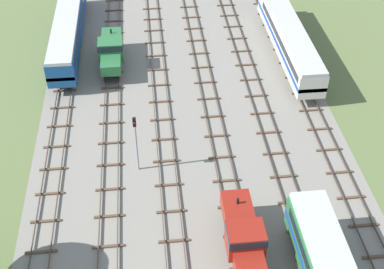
{
  "coord_description": "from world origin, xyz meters",
  "views": [
    {
      "loc": [
        -3.7,
        18.38,
        31.89
      ],
      "look_at": [
        0.0,
        54.27,
        1.5
      ],
      "focal_mm": 48.6,
      "sensor_mm": 36.0,
      "label": 1
    }
  ],
  "objects_px": {
    "passenger_coach_far_left_farther": "(68,24)",
    "signal_post_near": "(136,137)",
    "shunter_loco_centre_mid": "(244,237)",
    "diesel_railcar_right_midfar": "(289,37)",
    "shunter_loco_left_far": "(111,50)"
  },
  "relations": [
    {
      "from": "shunter_loco_centre_mid",
      "to": "diesel_railcar_right_midfar",
      "type": "bearing_deg",
      "value": 69.76
    },
    {
      "from": "diesel_railcar_right_midfar",
      "to": "passenger_coach_far_left_farther",
      "type": "xyz_separation_m",
      "value": [
        -24.99,
        5.58,
        0.02
      ]
    },
    {
      "from": "shunter_loco_centre_mid",
      "to": "passenger_coach_far_left_farther",
      "type": "height_order",
      "value": "passenger_coach_far_left_farther"
    },
    {
      "from": "diesel_railcar_right_midfar",
      "to": "shunter_loco_centre_mid",
      "type": "bearing_deg",
      "value": -110.24
    },
    {
      "from": "passenger_coach_far_left_farther",
      "to": "shunter_loco_centre_mid",
      "type": "bearing_deg",
      "value": -65.36
    },
    {
      "from": "passenger_coach_far_left_farther",
      "to": "diesel_railcar_right_midfar",
      "type": "bearing_deg",
      "value": -12.58
    },
    {
      "from": "shunter_loco_centre_mid",
      "to": "passenger_coach_far_left_farther",
      "type": "bearing_deg",
      "value": 114.64
    },
    {
      "from": "shunter_loco_centre_mid",
      "to": "shunter_loco_left_far",
      "type": "bearing_deg",
      "value": 110.11
    },
    {
      "from": "passenger_coach_far_left_farther",
      "to": "signal_post_near",
      "type": "relative_size",
      "value": 3.69
    },
    {
      "from": "shunter_loco_centre_mid",
      "to": "shunter_loco_left_far",
      "type": "xyz_separation_m",
      "value": [
        -9.99,
        27.3,
        0.0
      ]
    },
    {
      "from": "diesel_railcar_right_midfar",
      "to": "shunter_loco_left_far",
      "type": "height_order",
      "value": "diesel_railcar_right_midfar"
    },
    {
      "from": "diesel_railcar_right_midfar",
      "to": "shunter_loco_left_far",
      "type": "distance_m",
      "value": 20.0
    },
    {
      "from": "shunter_loco_left_far",
      "to": "passenger_coach_far_left_farther",
      "type": "xyz_separation_m",
      "value": [
        -5.0,
        5.39,
        0.6
      ]
    },
    {
      "from": "shunter_loco_left_far",
      "to": "diesel_railcar_right_midfar",
      "type": "bearing_deg",
      "value": -0.55
    },
    {
      "from": "shunter_loco_centre_mid",
      "to": "passenger_coach_far_left_farther",
      "type": "xyz_separation_m",
      "value": [
        -14.99,
        32.69,
        0.6
      ]
    }
  ]
}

